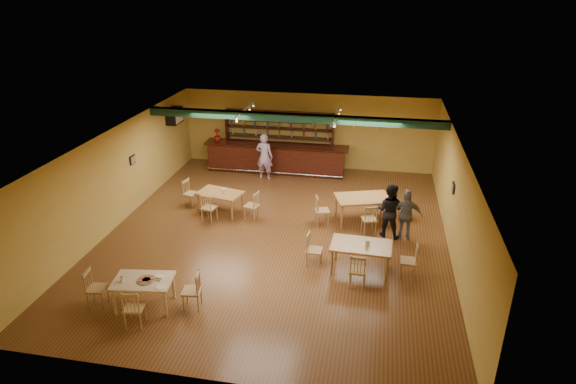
% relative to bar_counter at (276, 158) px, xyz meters
% --- Properties ---
extents(floor, '(12.00, 12.00, 0.00)m').
position_rel_bar_counter_xyz_m(floor, '(1.10, -5.15, -0.56)').
color(floor, '#563718').
rests_on(floor, ground).
extents(ceiling_beam, '(10.00, 0.30, 0.25)m').
position_rel_bar_counter_xyz_m(ceiling_beam, '(1.10, -2.35, 2.31)').
color(ceiling_beam, '#113321').
rests_on(ceiling_beam, ceiling).
extents(track_rail_left, '(0.05, 2.50, 0.05)m').
position_rel_bar_counter_xyz_m(track_rail_left, '(-0.70, -1.75, 2.38)').
color(track_rail_left, silver).
rests_on(track_rail_left, ceiling).
extents(track_rail_right, '(0.05, 2.50, 0.05)m').
position_rel_bar_counter_xyz_m(track_rail_right, '(2.50, -1.75, 2.38)').
color(track_rail_right, silver).
rests_on(track_rail_right, ceiling).
extents(ac_unit, '(0.34, 0.70, 0.48)m').
position_rel_bar_counter_xyz_m(ac_unit, '(-3.70, -0.95, 1.79)').
color(ac_unit, silver).
rests_on(ac_unit, wall_left).
extents(picture_left, '(0.04, 0.34, 0.28)m').
position_rel_bar_counter_xyz_m(picture_left, '(-3.87, -4.15, 1.14)').
color(picture_left, black).
rests_on(picture_left, wall_left).
extents(picture_right, '(0.04, 0.34, 0.28)m').
position_rel_bar_counter_xyz_m(picture_right, '(6.07, -4.65, 1.14)').
color(picture_right, black).
rests_on(picture_right, wall_right).
extents(bar_counter, '(5.68, 0.85, 1.13)m').
position_rel_bar_counter_xyz_m(bar_counter, '(0.00, 0.00, 0.00)').
color(bar_counter, black).
rests_on(bar_counter, ground).
extents(back_bar_hutch, '(4.39, 0.40, 2.28)m').
position_rel_bar_counter_xyz_m(back_bar_hutch, '(0.00, 0.63, 0.57)').
color(back_bar_hutch, black).
rests_on(back_bar_hutch, ground).
extents(poinsettia, '(0.35, 0.35, 0.49)m').
position_rel_bar_counter_xyz_m(poinsettia, '(-2.39, 0.00, 0.81)').
color(poinsettia, maroon).
rests_on(poinsettia, bar_counter).
extents(dining_table_a, '(1.59, 1.17, 0.71)m').
position_rel_bar_counter_xyz_m(dining_table_a, '(-1.02, -3.99, -0.21)').
color(dining_table_a, '#A5783A').
rests_on(dining_table_a, ground).
extents(dining_table_b, '(1.90, 1.47, 0.84)m').
position_rel_bar_counter_xyz_m(dining_table_b, '(3.58, -3.81, -0.15)').
color(dining_table_b, '#A5783A').
rests_on(dining_table_b, ground).
extents(dining_table_d, '(1.59, 1.00, 0.78)m').
position_rel_bar_counter_xyz_m(dining_table_d, '(3.67, -6.71, -0.18)').
color(dining_table_d, '#A5783A').
rests_on(dining_table_d, ground).
extents(near_table, '(1.45, 1.04, 0.72)m').
position_rel_bar_counter_xyz_m(near_table, '(-1.20, -9.19, -0.21)').
color(near_table, beige).
rests_on(near_table, ground).
extents(pizza_tray, '(0.52, 0.52, 0.01)m').
position_rel_bar_counter_xyz_m(pizza_tray, '(-1.10, -9.19, 0.16)').
color(pizza_tray, silver).
rests_on(pizza_tray, near_table).
extents(parmesan_shaker, '(0.08, 0.08, 0.11)m').
position_rel_bar_counter_xyz_m(parmesan_shaker, '(-1.63, -9.34, 0.21)').
color(parmesan_shaker, '#EAE5C6').
rests_on(parmesan_shaker, near_table).
extents(napkin_stack, '(0.21, 0.17, 0.03)m').
position_rel_bar_counter_xyz_m(napkin_stack, '(-0.87, -9.00, 0.17)').
color(napkin_stack, white).
rests_on(napkin_stack, near_table).
extents(pizza_server, '(0.33, 0.14, 0.00)m').
position_rel_bar_counter_xyz_m(pizza_server, '(-0.96, -9.15, 0.17)').
color(pizza_server, silver).
rests_on(pizza_server, pizza_tray).
extents(side_plate, '(0.25, 0.25, 0.01)m').
position_rel_bar_counter_xyz_m(side_plate, '(-0.67, -9.39, 0.16)').
color(side_plate, white).
rests_on(side_plate, near_table).
extents(patron_bar, '(0.70, 0.50, 1.79)m').
position_rel_bar_counter_xyz_m(patron_bar, '(-0.28, -0.83, 0.33)').
color(patron_bar, '#864BA3').
rests_on(patron_bar, ground).
extents(patron_right_a, '(0.94, 0.82, 1.66)m').
position_rel_bar_counter_xyz_m(patron_right_a, '(4.38, -4.61, 0.27)').
color(patron_right_a, black).
rests_on(patron_right_a, ground).
extents(patron_right_b, '(0.91, 0.39, 1.55)m').
position_rel_bar_counter_xyz_m(patron_right_b, '(4.87, -4.71, 0.21)').
color(patron_right_b, slate).
rests_on(patron_right_b, ground).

